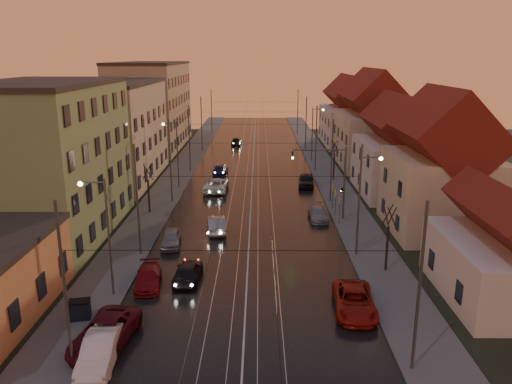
{
  "coord_description": "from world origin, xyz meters",
  "views": [
    {
      "loc": [
        0.82,
        -28.04,
        15.43
      ],
      "look_at": [
        0.56,
        19.69,
        2.33
      ],
      "focal_mm": 35.0,
      "sensor_mm": 36.0,
      "label": 1
    }
  ],
  "objects_px": {
    "driving_car_0": "(188,272)",
    "driving_car_1": "(216,224)",
    "traffic_light_mast": "(334,174)",
    "parked_left_1": "(105,333)",
    "street_lamp_3": "(314,129)",
    "parked_left_2": "(148,278)",
    "parked_left_3": "(171,238)",
    "parked_right_1": "(318,214)",
    "street_lamp_2": "(175,148)",
    "driving_car_3": "(220,169)",
    "street_lamp_0": "(103,227)",
    "parked_right_0": "(354,301)",
    "street_lamp_1": "(363,193)",
    "parked_left_0": "(100,351)",
    "dumpster": "(80,310)",
    "driving_car_4": "(237,141)",
    "parked_right_2": "(306,180)",
    "driving_car_2": "(216,185)"
  },
  "relations": [
    {
      "from": "parked_left_2",
      "to": "parked_left_3",
      "type": "distance_m",
      "value": 7.52
    },
    {
      "from": "street_lamp_1",
      "to": "driving_car_2",
      "type": "xyz_separation_m",
      "value": [
        -13.27,
        18.61,
        -4.1
      ]
    },
    {
      "from": "traffic_light_mast",
      "to": "driving_car_1",
      "type": "distance_m",
      "value": 12.15
    },
    {
      "from": "driving_car_4",
      "to": "parked_left_1",
      "type": "distance_m",
      "value": 63.8
    },
    {
      "from": "parked_right_0",
      "to": "driving_car_4",
      "type": "bearing_deg",
      "value": 103.34
    },
    {
      "from": "street_lamp_2",
      "to": "parked_right_2",
      "type": "distance_m",
      "value": 16.26
    },
    {
      "from": "street_lamp_1",
      "to": "parked_right_0",
      "type": "bearing_deg",
      "value": -103.17
    },
    {
      "from": "street_lamp_1",
      "to": "driving_car_3",
      "type": "relative_size",
      "value": 1.85
    },
    {
      "from": "driving_car_1",
      "to": "street_lamp_3",
      "type": "bearing_deg",
      "value": -118.69
    },
    {
      "from": "street_lamp_2",
      "to": "traffic_light_mast",
      "type": "distance_m",
      "value": 20.89
    },
    {
      "from": "traffic_light_mast",
      "to": "parked_left_3",
      "type": "relative_size",
      "value": 1.83
    },
    {
      "from": "parked_left_3",
      "to": "parked_right_2",
      "type": "relative_size",
      "value": 0.87
    },
    {
      "from": "driving_car_1",
      "to": "parked_left_1",
      "type": "distance_m",
      "value": 18.91
    },
    {
      "from": "driving_car_3",
      "to": "dumpster",
      "type": "bearing_deg",
      "value": 85.38
    },
    {
      "from": "driving_car_4",
      "to": "street_lamp_2",
      "type": "bearing_deg",
      "value": 84.56
    },
    {
      "from": "street_lamp_3",
      "to": "driving_car_0",
      "type": "relative_size",
      "value": 1.88
    },
    {
      "from": "street_lamp_1",
      "to": "driving_car_1",
      "type": "distance_m",
      "value": 13.57
    },
    {
      "from": "parked_left_0",
      "to": "driving_car_1",
      "type": "bearing_deg",
      "value": 74.01
    },
    {
      "from": "street_lamp_0",
      "to": "parked_right_0",
      "type": "height_order",
      "value": "street_lamp_0"
    },
    {
      "from": "street_lamp_1",
      "to": "parked_right_0",
      "type": "height_order",
      "value": "street_lamp_1"
    },
    {
      "from": "parked_left_3",
      "to": "parked_right_2",
      "type": "bearing_deg",
      "value": 50.34
    },
    {
      "from": "driving_car_1",
      "to": "driving_car_3",
      "type": "height_order",
      "value": "driving_car_1"
    },
    {
      "from": "parked_right_1",
      "to": "street_lamp_2",
      "type": "bearing_deg",
      "value": 141.64
    },
    {
      "from": "street_lamp_1",
      "to": "driving_car_4",
      "type": "relative_size",
      "value": 1.91
    },
    {
      "from": "traffic_light_mast",
      "to": "parked_right_1",
      "type": "xyz_separation_m",
      "value": [
        -1.39,
        0.11,
        -3.99
      ]
    },
    {
      "from": "parked_left_1",
      "to": "street_lamp_3",
      "type": "bearing_deg",
      "value": 79.34
    },
    {
      "from": "traffic_light_mast",
      "to": "driving_car_4",
      "type": "bearing_deg",
      "value": 104.8
    },
    {
      "from": "driving_car_1",
      "to": "parked_left_0",
      "type": "xyz_separation_m",
      "value": [
        -4.35,
        -20.08,
        0.03
      ]
    },
    {
      "from": "parked_left_3",
      "to": "parked_right_0",
      "type": "xyz_separation_m",
      "value": [
        13.29,
        -11.04,
        0.06
      ]
    },
    {
      "from": "street_lamp_1",
      "to": "driving_car_1",
      "type": "relative_size",
      "value": 1.81
    },
    {
      "from": "driving_car_0",
      "to": "driving_car_4",
      "type": "relative_size",
      "value": 1.02
    },
    {
      "from": "street_lamp_3",
      "to": "parked_left_1",
      "type": "height_order",
      "value": "street_lamp_3"
    },
    {
      "from": "parked_left_1",
      "to": "parked_left_3",
      "type": "bearing_deg",
      "value": 93.74
    },
    {
      "from": "traffic_light_mast",
      "to": "parked_left_1",
      "type": "xyz_separation_m",
      "value": [
        -15.59,
        -21.81,
        -3.84
      ]
    },
    {
      "from": "driving_car_2",
      "to": "parked_right_2",
      "type": "bearing_deg",
      "value": -167.55
    },
    {
      "from": "driving_car_4",
      "to": "parked_right_0",
      "type": "xyz_separation_m",
      "value": [
        9.82,
        -59.79,
        0.02
      ]
    },
    {
      "from": "traffic_light_mast",
      "to": "driving_car_1",
      "type": "relative_size",
      "value": 1.63
    },
    {
      "from": "traffic_light_mast",
      "to": "driving_car_0",
      "type": "bearing_deg",
      "value": -131.64
    },
    {
      "from": "driving_car_0",
      "to": "driving_car_3",
      "type": "height_order",
      "value": "driving_car_0"
    },
    {
      "from": "parked_left_2",
      "to": "street_lamp_1",
      "type": "bearing_deg",
      "value": 14.76
    },
    {
      "from": "street_lamp_2",
      "to": "parked_left_1",
      "type": "xyz_separation_m",
      "value": [
        1.5,
        -33.81,
        -4.12
      ]
    },
    {
      "from": "parked_left_0",
      "to": "dumpster",
      "type": "xyz_separation_m",
      "value": [
        -2.54,
        4.36,
        -0.05
      ]
    },
    {
      "from": "driving_car_0",
      "to": "driving_car_1",
      "type": "height_order",
      "value": "driving_car_1"
    },
    {
      "from": "parked_right_0",
      "to": "street_lamp_0",
      "type": "bearing_deg",
      "value": 176.94
    },
    {
      "from": "street_lamp_3",
      "to": "parked_right_0",
      "type": "height_order",
      "value": "street_lamp_3"
    },
    {
      "from": "traffic_light_mast",
      "to": "street_lamp_2",
      "type": "bearing_deg",
      "value": 144.93
    },
    {
      "from": "parked_right_1",
      "to": "dumpster",
      "type": "distance_m",
      "value": 25.38
    },
    {
      "from": "street_lamp_0",
      "to": "street_lamp_2",
      "type": "relative_size",
      "value": 1.0
    },
    {
      "from": "traffic_light_mast",
      "to": "dumpster",
      "type": "height_order",
      "value": "traffic_light_mast"
    },
    {
      "from": "street_lamp_1",
      "to": "parked_right_1",
      "type": "bearing_deg",
      "value": 107.15
    }
  ]
}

